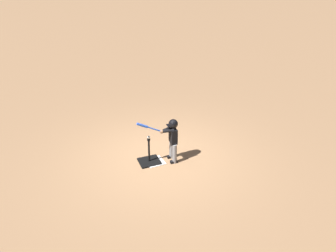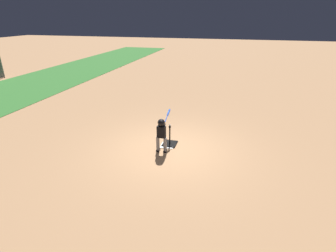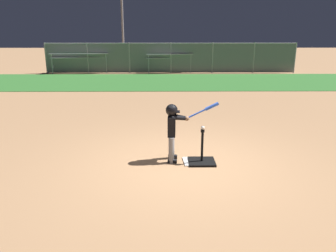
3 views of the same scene
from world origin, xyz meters
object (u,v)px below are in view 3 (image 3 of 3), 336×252
at_px(bleachers_left_center, 263,62).
at_px(bleachers_far_left, 167,62).
at_px(batting_tee, 202,159).
at_px(baseball, 203,128).
at_px(bleachers_center, 82,62).
at_px(batter_child, 174,125).

bearing_deg(bleachers_left_center, bleachers_far_left, -169.63).
xyz_separation_m(batting_tee, bleachers_left_center, (5.93, 16.34, 0.37)).
distance_m(baseball, bleachers_left_center, 17.38).
relative_size(baseball, bleachers_center, 0.02).
height_order(batting_tee, bleachers_far_left, bleachers_far_left).
distance_m(batting_tee, batter_child, 0.87).
bearing_deg(bleachers_center, bleachers_far_left, 1.43).
bearing_deg(bleachers_center, batting_tee, -68.43).
relative_size(batting_tee, bleachers_far_left, 0.22).
bearing_deg(baseball, batter_child, 167.30).
height_order(baseball, bleachers_center, bleachers_center).
bearing_deg(bleachers_left_center, bleachers_center, -173.65).
xyz_separation_m(bleachers_center, bleachers_far_left, (5.38, 0.13, -0.02)).
height_order(batting_tee, baseball, baseball).
bearing_deg(batter_child, bleachers_far_left, 90.03).
bearing_deg(bleachers_far_left, baseball, -87.88).
distance_m(batter_child, bleachers_center, 15.84).
distance_m(batter_child, bleachers_far_left, 15.03).
bearing_deg(batter_child, bleachers_center, 109.87).
xyz_separation_m(baseball, bleachers_left_center, (5.93, 16.34, -0.28)).
height_order(batting_tee, bleachers_center, bleachers_center).
bearing_deg(baseball, bleachers_far_left, 92.12).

